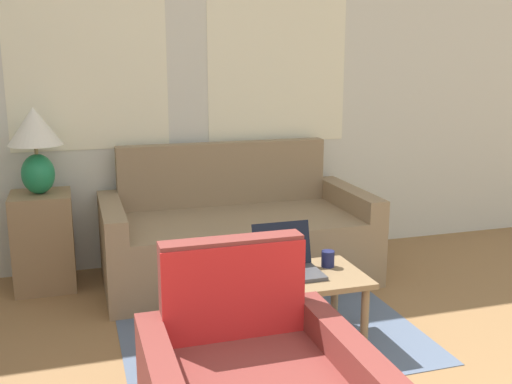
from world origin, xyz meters
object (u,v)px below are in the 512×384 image
coffee_table (280,286)px  cup_navy (247,277)px  laptop (287,263)px  cup_white (234,268)px  table_lamp (35,140)px  cup_yellow (328,259)px  couch (235,238)px

coffee_table → cup_navy: size_ratio=9.39×
laptop → cup_white: (-0.29, 0.03, -0.01)m
table_lamp → cup_yellow: bearing=-37.3°
cup_navy → cup_yellow: (0.52, 0.14, 0.00)m
couch → coffee_table: 1.11m
cup_yellow → coffee_table: bearing=-165.2°
laptop → cup_navy: size_ratio=3.35×
couch → table_lamp: 1.50m
cup_navy → cup_yellow: size_ratio=1.09×
coffee_table → couch: bearing=87.3°
cup_white → couch: bearing=74.4°
laptop → cup_white: 0.30m
couch → laptop: size_ratio=5.56×
cup_white → table_lamp: bearing=130.7°
couch → laptop: 1.06m
coffee_table → cup_white: size_ratio=10.52×
cup_navy → cup_yellow: bearing=14.8°
couch → laptop: couch is taller
cup_white → laptop: bearing=-6.8°
laptop → cup_white: size_ratio=3.76×
couch → cup_yellow: couch is taller
table_lamp → cup_navy: 1.79m
couch → cup_white: size_ratio=20.91×
table_lamp → cup_navy: size_ratio=5.78×
table_lamp → coffee_table: bearing=-45.7°
couch → table_lamp: bearing=172.4°
coffee_table → laptop: 0.14m
couch → cup_navy: (-0.25, -1.16, 0.15)m
coffee_table → cup_navy: bearing=-165.4°
table_lamp → laptop: (1.31, -1.22, -0.57)m
coffee_table → cup_navy: (-0.20, -0.05, 0.09)m
coffee_table → cup_white: bearing=157.8°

